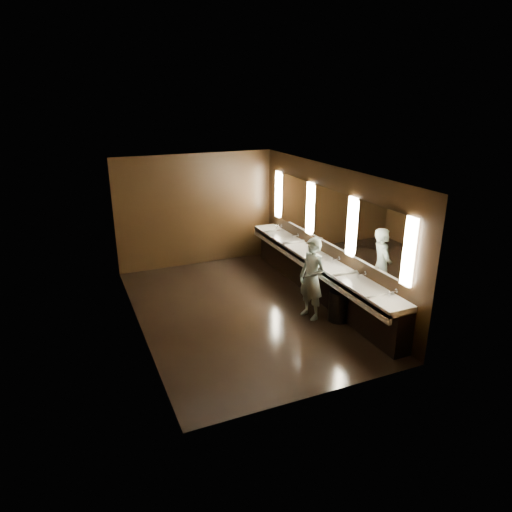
{
  "coord_description": "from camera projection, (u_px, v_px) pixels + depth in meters",
  "views": [
    {
      "loc": [
        -3.03,
        -7.77,
        4.16
      ],
      "look_at": [
        0.33,
        0.0,
        1.13
      ],
      "focal_mm": 32.0,
      "sensor_mm": 36.0,
      "label": 1
    }
  ],
  "objects": [
    {
      "name": "person",
      "position": [
        312.0,
        279.0,
        8.72
      ],
      "size": [
        0.53,
        0.67,
        1.62
      ],
      "primitive_type": "imported",
      "rotation": [
        0.0,
        0.0,
        -1.31
      ],
      "color": "#95CCDF",
      "rests_on": "floor"
    },
    {
      "name": "trash_bin",
      "position": [
        339.0,
        306.0,
        8.76
      ],
      "size": [
        0.51,
        0.51,
        0.61
      ],
      "primitive_type": "cylinder",
      "rotation": [
        0.0,
        0.0,
        -0.36
      ],
      "color": "black",
      "rests_on": "floor"
    },
    {
      "name": "wall_left",
      "position": [
        135.0,
        259.0,
        8.03
      ],
      "size": [
        0.02,
        6.0,
        2.8
      ],
      "primitive_type": "cube",
      "color": "black",
      "rests_on": "floor"
    },
    {
      "name": "wall_back",
      "position": [
        196.0,
        210.0,
        11.37
      ],
      "size": [
        4.0,
        0.02,
        2.8
      ],
      "primitive_type": "cube",
      "color": "black",
      "rests_on": "floor"
    },
    {
      "name": "wall_right",
      "position": [
        330.0,
        233.0,
        9.52
      ],
      "size": [
        0.02,
        6.0,
        2.8
      ],
      "primitive_type": "cube",
      "color": "black",
      "rests_on": "floor"
    },
    {
      "name": "ceiling",
      "position": [
        240.0,
        172.0,
        8.3
      ],
      "size": [
        4.0,
        6.0,
        0.02
      ],
      "primitive_type": "cube",
      "color": "#2D2D2B",
      "rests_on": "wall_back"
    },
    {
      "name": "wall_front",
      "position": [
        322.0,
        309.0,
        6.18
      ],
      "size": [
        4.0,
        0.02,
        2.8
      ],
      "primitive_type": "cube",
      "color": "black",
      "rests_on": "floor"
    },
    {
      "name": "mirror_band",
      "position": [
        330.0,
        217.0,
        9.39
      ],
      "size": [
        0.06,
        5.03,
        1.15
      ],
      "color": "#FFF1CC",
      "rests_on": "wall_right"
    },
    {
      "name": "floor",
      "position": [
        241.0,
        310.0,
        9.25
      ],
      "size": [
        6.0,
        6.0,
        0.0
      ],
      "primitive_type": "plane",
      "color": "black",
      "rests_on": "ground"
    },
    {
      "name": "sink_counter",
      "position": [
        319.0,
        275.0,
        9.75
      ],
      "size": [
        0.55,
        5.4,
        1.01
      ],
      "color": "black",
      "rests_on": "floor"
    }
  ]
}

